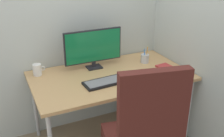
# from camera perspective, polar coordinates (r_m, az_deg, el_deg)

# --- Properties ---
(ground_plane) EXTENTS (8.00, 8.00, 0.00)m
(ground_plane) POSITION_cam_1_polar(r_m,az_deg,el_deg) (2.91, -0.26, -14.41)
(ground_plane) COLOR gray
(wall_side_right) EXTENTS (0.04, 2.44, 2.80)m
(wall_side_right) POSITION_cam_1_polar(r_m,az_deg,el_deg) (2.56, 18.28, 13.65)
(wall_side_right) COLOR #B7C1BC
(wall_side_right) RESTS_ON ground_plane
(desk) EXTENTS (1.47, 0.83, 0.73)m
(desk) POSITION_cam_1_polar(r_m,az_deg,el_deg) (2.55, -0.29, -2.30)
(desk) COLOR tan
(desk) RESTS_ON ground_plane
(office_chair) EXTENTS (0.65, 0.64, 1.17)m
(office_chair) POSITION_cam_1_polar(r_m,az_deg,el_deg) (1.94, 6.80, -14.10)
(office_chair) COLOR black
(office_chair) RESTS_ON ground_plane
(filing_cabinet) EXTENTS (0.40, 0.50, 0.64)m
(filing_cabinet) POSITION_cam_1_polar(r_m,az_deg,el_deg) (3.01, 7.49, -5.89)
(filing_cabinet) COLOR silver
(filing_cabinet) RESTS_ON ground_plane
(monitor) EXTENTS (0.58, 0.12, 0.39)m
(monitor) POSITION_cam_1_polar(r_m,az_deg,el_deg) (2.61, -4.01, 4.58)
(monitor) COLOR black
(monitor) RESTS_ON desk
(keyboard) EXTENTS (0.44, 0.20, 0.02)m
(keyboard) POSITION_cam_1_polar(r_m,az_deg,el_deg) (2.37, -0.98, -2.79)
(keyboard) COLOR black
(keyboard) RESTS_ON desk
(mouse) EXTENTS (0.08, 0.11, 0.03)m
(mouse) POSITION_cam_1_polar(r_m,az_deg,el_deg) (2.51, 6.09, -1.21)
(mouse) COLOR gray
(mouse) RESTS_ON desk
(pen_holder) EXTENTS (0.08, 0.08, 0.17)m
(pen_holder) POSITION_cam_1_polar(r_m,az_deg,el_deg) (2.81, 7.02, 2.17)
(pen_holder) COLOR silver
(pen_holder) RESTS_ON desk
(notebook) EXTENTS (0.15, 0.21, 0.02)m
(notebook) POSITION_cam_1_polar(r_m,az_deg,el_deg) (2.70, 11.61, 0.12)
(notebook) COLOR #B23333
(notebook) RESTS_ON desk
(coffee_mug) EXTENTS (0.12, 0.08, 0.11)m
(coffee_mug) POSITION_cam_1_polar(r_m,az_deg,el_deg) (2.59, -15.62, -0.26)
(coffee_mug) COLOR white
(coffee_mug) RESTS_ON desk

